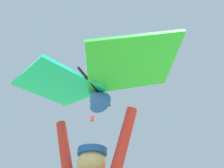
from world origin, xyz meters
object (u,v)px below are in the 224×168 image
(distant_kite_orange_mid_left, at_px, (186,152))
(distant_kite_orange_low_right, at_px, (154,68))
(held_stunt_kite, at_px, (93,81))
(distant_kite_blue_high_right, at_px, (131,68))
(distant_kite_red_low_left, at_px, (92,118))

(distant_kite_orange_mid_left, bearing_deg, distant_kite_orange_low_right, -107.19)
(held_stunt_kite, relative_size, distant_kite_blue_high_right, 2.65)
(distant_kite_blue_high_right, bearing_deg, distant_kite_orange_low_right, -80.15)
(distant_kite_red_low_left, xyz_separation_m, distant_kite_orange_low_right, (10.09, -24.29, -8.58))
(distant_kite_orange_mid_left, distance_m, distant_kite_orange_low_right, 16.57)
(held_stunt_kite, height_order, distant_kite_orange_low_right, distant_kite_orange_low_right)
(distant_kite_orange_mid_left, bearing_deg, held_stunt_kite, -105.20)
(distant_kite_orange_low_right, bearing_deg, distant_kite_blue_high_right, 99.85)
(held_stunt_kite, distance_m, distant_kite_red_low_left, 39.90)
(distant_kite_orange_mid_left, relative_size, distant_kite_orange_low_right, 0.25)
(distant_kite_orange_mid_left, distance_m, distant_kite_red_low_left, 20.04)
(held_stunt_kite, bearing_deg, distant_kite_blue_high_right, 88.14)
(distant_kite_blue_high_right, bearing_deg, distant_kite_orange_mid_left, 44.53)
(distant_kite_orange_mid_left, xyz_separation_m, distant_kite_blue_high_right, (-6.50, -6.39, 9.96))
(distant_kite_orange_mid_left, xyz_separation_m, distant_kite_orange_low_right, (-4.87, -15.75, 1.66))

